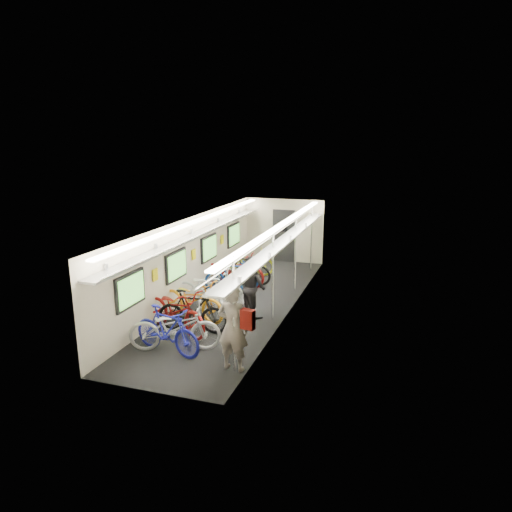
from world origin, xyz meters
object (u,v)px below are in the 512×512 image
Objects in this scene: bicycle_0 at (175,328)px; passenger_mid at (253,287)px; bicycle_1 at (167,330)px; backpack at (248,319)px; passenger_near at (233,328)px.

passenger_mid is at bearing -41.62° from bicycle_0.
bicycle_1 is 1.09× the size of passenger_mid.
backpack is at bearing -132.20° from bicycle_0.
backpack is at bearing -92.93° from bicycle_1.
passenger_mid reaches higher than bicycle_1.
passenger_mid reaches higher than bicycle_0.
passenger_near is at bearing -84.74° from bicycle_1.
bicycle_1 is 2.28m from backpack.
bicycle_0 is 0.21m from bicycle_1.
bicycle_1 is 2.87m from passenger_mid.
passenger_mid reaches higher than backpack.
passenger_mid is 3.45m from backpack.
bicycle_1 reaches higher than bicycle_0.
bicycle_1 is 1.67m from passenger_near.
passenger_mid is at bearing -75.39° from passenger_near.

